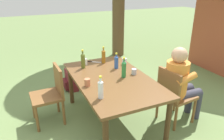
# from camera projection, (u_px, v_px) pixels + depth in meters

# --- Properties ---
(ground_plane) EXTENTS (24.00, 24.00, 0.00)m
(ground_plane) POSITION_uv_depth(u_px,v_px,m) (112.00, 120.00, 3.34)
(ground_plane) COLOR #6B844C
(dining_table) EXTENTS (1.71, 1.01, 0.73)m
(dining_table) POSITION_uv_depth(u_px,v_px,m) (112.00, 83.00, 3.09)
(dining_table) COLOR brown
(dining_table) RESTS_ON ground_plane
(chair_far_right) EXTENTS (0.48, 0.48, 0.87)m
(chair_far_right) POSITION_uv_depth(u_px,v_px,m) (173.00, 93.00, 3.13)
(chair_far_right) COLOR brown
(chair_far_right) RESTS_ON ground_plane
(chair_near_left) EXTENTS (0.46, 0.46, 0.87)m
(chair_near_left) POSITION_uv_depth(u_px,v_px,m) (52.00, 92.00, 3.17)
(chair_near_left) COLOR brown
(chair_near_left) RESTS_ON ground_plane
(person_in_white_shirt) EXTENTS (0.47, 0.61, 1.18)m
(person_in_white_shirt) POSITION_uv_depth(u_px,v_px,m) (180.00, 81.00, 3.11)
(person_in_white_shirt) COLOR orange
(person_in_white_shirt) RESTS_ON ground_plane
(bottle_clear) EXTENTS (0.06, 0.06, 0.28)m
(bottle_clear) POSITION_uv_depth(u_px,v_px,m) (101.00, 89.00, 2.49)
(bottle_clear) COLOR white
(bottle_clear) RESTS_ON dining_table
(bottle_amber) EXTENTS (0.06, 0.06, 0.28)m
(bottle_amber) POSITION_uv_depth(u_px,v_px,m) (104.00, 56.00, 3.57)
(bottle_amber) COLOR #996019
(bottle_amber) RESTS_ON dining_table
(bottle_green) EXTENTS (0.06, 0.06, 0.30)m
(bottle_green) POSITION_uv_depth(u_px,v_px,m) (124.00, 69.00, 3.04)
(bottle_green) COLOR #287A38
(bottle_green) RESTS_ON dining_table
(bottle_olive) EXTENTS (0.06, 0.06, 0.30)m
(bottle_olive) POSITION_uv_depth(u_px,v_px,m) (83.00, 60.00, 3.36)
(bottle_olive) COLOR #566623
(bottle_olive) RESTS_ON dining_table
(bottle_blue) EXTENTS (0.06, 0.06, 0.25)m
(bottle_blue) POSITION_uv_depth(u_px,v_px,m) (116.00, 62.00, 3.36)
(bottle_blue) COLOR #2D56A3
(bottle_blue) RESTS_ON dining_table
(cup_white) EXTENTS (0.07, 0.07, 0.11)m
(cup_white) POSITION_uv_depth(u_px,v_px,m) (85.00, 62.00, 3.51)
(cup_white) COLOR white
(cup_white) RESTS_ON dining_table
(cup_steel) EXTENTS (0.08, 0.08, 0.08)m
(cup_steel) POSITION_uv_depth(u_px,v_px,m) (134.00, 72.00, 3.16)
(cup_steel) COLOR #B2B7BC
(cup_steel) RESTS_ON dining_table
(cup_terracotta) EXTENTS (0.08, 0.08, 0.10)m
(cup_terracotta) POSITION_uv_depth(u_px,v_px,m) (87.00, 82.00, 2.81)
(cup_terracotta) COLOR #BC6B47
(cup_terracotta) RESTS_ON dining_table
(cup_glass) EXTENTS (0.07, 0.07, 0.10)m
(cup_glass) POSITION_uv_depth(u_px,v_px,m) (124.00, 61.00, 3.54)
(cup_glass) COLOR silver
(cup_glass) RESTS_ON dining_table
(table_knife) EXTENTS (0.16, 0.21, 0.01)m
(table_knife) POSITION_uv_depth(u_px,v_px,m) (93.00, 62.00, 3.65)
(table_knife) COLOR silver
(table_knife) RESTS_ON dining_table
(backpack_by_far_side) EXTENTS (0.34, 0.25, 0.40)m
(backpack_by_far_side) POSITION_uv_depth(u_px,v_px,m) (71.00, 80.00, 4.23)
(backpack_by_far_side) COLOR maroon
(backpack_by_far_side) RESTS_ON ground_plane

